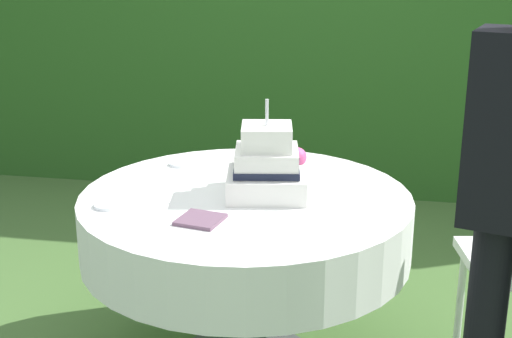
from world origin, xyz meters
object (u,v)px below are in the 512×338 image
Objects in this scene: wedding_cake at (267,167)px; serving_plate_near at (109,205)px; napkin_stack at (200,220)px; serving_plate_far at (181,164)px; cake_table at (246,225)px.

wedding_cake is 3.47× the size of serving_plate_near.
wedding_cake is at bearing 60.22° from napkin_stack.
serving_plate_near is 0.54m from serving_plate_far.
wedding_cake is at bearing 17.30° from cake_table.
napkin_stack is (0.36, -0.08, 0.00)m from serving_plate_near.
wedding_cake is 3.53× the size of serving_plate_far.
napkin_stack is at bearing -109.10° from cake_table.
serving_plate_far is (0.12, 0.52, 0.00)m from serving_plate_near.
wedding_cake reaches higher than serving_plate_near.
napkin_stack reaches higher than serving_plate_near.
napkin_stack is at bearing -68.32° from serving_plate_far.
wedding_cake is (0.08, 0.02, 0.23)m from cake_table.
cake_table is 0.33m from napkin_stack.
serving_plate_far is at bearing 136.97° from cake_table.
serving_plate_near is at bearing -102.68° from serving_plate_far.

